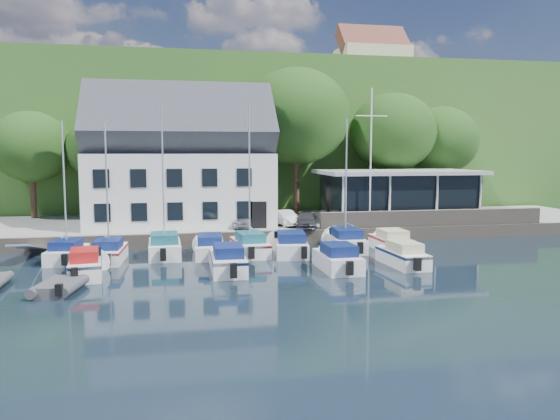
# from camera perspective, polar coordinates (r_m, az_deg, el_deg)

# --- Properties ---
(ground) EXTENTS (180.00, 180.00, 0.00)m
(ground) POSITION_cam_1_polar(r_m,az_deg,el_deg) (28.93, 4.49, -7.21)
(ground) COLOR black
(ground) RESTS_ON ground
(quay) EXTENTS (60.00, 13.00, 1.00)m
(quay) POSITION_cam_1_polar(r_m,az_deg,el_deg) (45.66, -1.43, -1.64)
(quay) COLOR gray
(quay) RESTS_ON ground
(quay_face) EXTENTS (60.00, 0.30, 1.00)m
(quay_face) POSITION_cam_1_polar(r_m,az_deg,el_deg) (39.34, 0.17, -2.89)
(quay_face) COLOR #6D6357
(quay_face) RESTS_ON ground
(hillside) EXTENTS (160.00, 75.00, 16.00)m
(hillside) POSITION_cam_1_polar(r_m,az_deg,el_deg) (89.43, -6.30, 6.94)
(hillside) COLOR #2C5821
(hillside) RESTS_ON ground
(field_patch) EXTENTS (50.00, 30.00, 0.30)m
(field_patch) POSITION_cam_1_polar(r_m,az_deg,el_deg) (98.80, -2.04, 11.62)
(field_patch) COLOR brown
(field_patch) RESTS_ON hillside
(farmhouse) EXTENTS (10.40, 7.00, 8.20)m
(farmhouse) POSITION_cam_1_polar(r_m,az_deg,el_deg) (85.53, 9.60, 15.07)
(farmhouse) COLOR beige
(farmhouse) RESTS_ON hillside
(harbor_building) EXTENTS (14.40, 8.20, 8.70)m
(harbor_building) POSITION_cam_1_polar(r_m,az_deg,el_deg) (43.62, -10.35, 4.30)
(harbor_building) COLOR silver
(harbor_building) RESTS_ON quay
(club_pavilion) EXTENTS (13.20, 7.20, 4.10)m
(club_pavilion) POSITION_cam_1_polar(r_m,az_deg,el_deg) (47.09, 12.20, 1.58)
(club_pavilion) COLOR black
(club_pavilion) RESTS_ON quay
(seawall) EXTENTS (18.00, 0.50, 1.20)m
(seawall) POSITION_cam_1_polar(r_m,az_deg,el_deg) (43.51, 15.76, -0.79)
(seawall) COLOR #6D6357
(seawall) RESTS_ON quay
(gangway) EXTENTS (1.20, 6.00, 1.40)m
(gangway) POSITION_cam_1_polar(r_m,az_deg,el_deg) (37.76, -24.62, -4.60)
(gangway) COLOR silver
(gangway) RESTS_ON ground
(car_silver) EXTENTS (1.55, 3.40, 1.13)m
(car_silver) POSITION_cam_1_polar(r_m,az_deg,el_deg) (41.01, -4.13, -1.03)
(car_silver) COLOR #A5A5AA
(car_silver) RESTS_ON quay
(car_white) EXTENTS (2.20, 3.78, 1.18)m
(car_white) POSITION_cam_1_polar(r_m,az_deg,el_deg) (41.98, 0.49, -0.82)
(car_white) COLOR beige
(car_white) RESTS_ON quay
(car_dgrey) EXTENTS (2.31, 3.98, 1.09)m
(car_dgrey) POSITION_cam_1_polar(r_m,az_deg,el_deg) (41.03, 2.72, -1.05)
(car_dgrey) COLOR #302F34
(car_dgrey) RESTS_ON quay
(car_blue) EXTENTS (1.79, 3.75, 1.24)m
(car_blue) POSITION_cam_1_polar(r_m,az_deg,el_deg) (43.41, 7.40, -0.60)
(car_blue) COLOR #324B99
(car_blue) RESTS_ON quay
(flagpole) EXTENTS (2.50, 0.20, 10.43)m
(flagpole) POSITION_cam_1_polar(r_m,az_deg,el_deg) (42.21, 9.46, 5.43)
(flagpole) COLOR silver
(flagpole) RESTS_ON quay
(tree_0) EXTENTS (6.64, 6.64, 9.08)m
(tree_0) POSITION_cam_1_polar(r_m,az_deg,el_deg) (50.87, -24.49, 4.31)
(tree_0) COLOR #193710
(tree_0) RESTS_ON quay
(tree_1) EXTENTS (6.49, 6.49, 8.87)m
(tree_1) POSITION_cam_1_polar(r_m,az_deg,el_deg) (49.43, -17.75, 4.41)
(tree_1) COLOR #193710
(tree_1) RESTS_ON quay
(tree_2) EXTENTS (8.53, 8.53, 11.65)m
(tree_2) POSITION_cam_1_polar(r_m,az_deg,el_deg) (49.19, -5.40, 6.28)
(tree_2) COLOR #193710
(tree_2) RESTS_ON quay
(tree_3) EXTENTS (9.63, 9.63, 13.16)m
(tree_3) POSITION_cam_1_polar(r_m,az_deg,el_deg) (49.68, 1.75, 7.18)
(tree_3) COLOR #193710
(tree_3) RESTS_ON quay
(tree_4) EXTENTS (8.17, 8.17, 11.16)m
(tree_4) POSITION_cam_1_polar(r_m,az_deg,el_deg) (52.95, 11.68, 5.91)
(tree_4) COLOR #193710
(tree_4) RESTS_ON quay
(tree_5) EXTENTS (7.34, 7.34, 10.03)m
(tree_5) POSITION_cam_1_polar(r_m,az_deg,el_deg) (55.75, 16.36, 5.21)
(tree_5) COLOR #193710
(tree_5) RESTS_ON quay
(boat_r1_0) EXTENTS (2.58, 5.44, 8.32)m
(boat_r1_0) POSITION_cam_1_polar(r_m,az_deg,el_deg) (35.18, -21.59, 1.62)
(boat_r1_0) COLOR white
(boat_r1_0) RESTS_ON ground
(boat_r1_1) EXTENTS (2.25, 5.86, 8.56)m
(boat_r1_1) POSITION_cam_1_polar(r_m,az_deg,el_deg) (34.40, -17.63, 1.87)
(boat_r1_1) COLOR white
(boat_r1_1) RESTS_ON ground
(boat_r1_2) EXTENTS (2.29, 6.16, 9.49)m
(boat_r1_2) POSITION_cam_1_polar(r_m,az_deg,el_deg) (35.03, -12.11, 2.85)
(boat_r1_2) COLOR white
(boat_r1_2) RESTS_ON ground
(boat_r1_3) EXTENTS (2.30, 6.55, 1.41)m
(boat_r1_3) POSITION_cam_1_polar(r_m,az_deg,el_deg) (35.33, -7.37, -3.63)
(boat_r1_3) COLOR white
(boat_r1_3) RESTS_ON ground
(boat_r1_4) EXTENTS (2.57, 6.25, 9.26)m
(boat_r1_4) POSITION_cam_1_polar(r_m,az_deg,el_deg) (34.95, -3.21, 2.77)
(boat_r1_4) COLOR white
(boat_r1_4) RESTS_ON ground
(boat_r1_5) EXTENTS (3.02, 6.53, 1.52)m
(boat_r1_5) POSITION_cam_1_polar(r_m,az_deg,el_deg) (35.42, 1.11, -3.47)
(boat_r1_5) COLOR white
(boat_r1_5) RESTS_ON ground
(boat_r1_6) EXTENTS (2.63, 6.68, 9.24)m
(boat_r1_6) POSITION_cam_1_polar(r_m,az_deg,el_deg) (36.94, 6.92, 2.91)
(boat_r1_6) COLOR white
(boat_r1_6) RESTS_ON ground
(boat_r1_7) EXTENTS (2.11, 5.45, 1.44)m
(boat_r1_7) POSITION_cam_1_polar(r_m,az_deg,el_deg) (37.81, 11.52, -3.05)
(boat_r1_7) COLOR white
(boat_r1_7) RESTS_ON ground
(boat_r2_0) EXTENTS (2.36, 5.57, 1.54)m
(boat_r2_0) POSITION_cam_1_polar(r_m,az_deg,el_deg) (30.93, -19.66, -5.22)
(boat_r2_0) COLOR white
(boat_r2_0) RESTS_ON ground
(boat_r2_2) EXTENTS (2.13, 6.31, 1.56)m
(boat_r2_2) POSITION_cam_1_polar(r_m,az_deg,el_deg) (30.51, -5.48, -5.02)
(boat_r2_2) COLOR white
(boat_r2_2) RESTS_ON ground
(boat_r2_3) EXTENTS (2.14, 5.83, 1.52)m
(boat_r2_3) POSITION_cam_1_polar(r_m,az_deg,el_deg) (31.04, 6.03, -4.87)
(boat_r2_3) COLOR white
(boat_r2_3) RESTS_ON ground
(boat_r2_4) EXTENTS (2.11, 6.02, 1.47)m
(boat_r2_4) POSITION_cam_1_polar(r_m,az_deg,el_deg) (32.83, 12.67, -4.43)
(boat_r2_4) COLOR white
(boat_r2_4) RESTS_ON ground
(dinghy_1) EXTENTS (2.50, 3.53, 0.75)m
(dinghy_1) POSITION_cam_1_polar(r_m,az_deg,el_deg) (28.13, -22.06, -7.24)
(dinghy_1) COLOR #3D3D42
(dinghy_1) RESTS_ON ground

